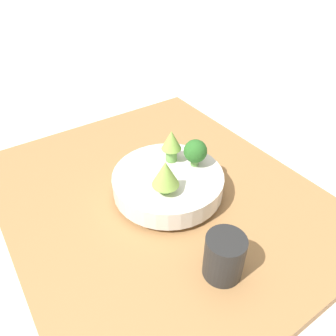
{
  "coord_description": "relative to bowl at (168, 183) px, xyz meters",
  "views": [
    {
      "loc": [
        0.54,
        -0.33,
        0.61
      ],
      "look_at": [
        0.02,
        0.02,
        0.12
      ],
      "focal_mm": 35.0,
      "sensor_mm": 36.0,
      "label": 1
    }
  ],
  "objects": [
    {
      "name": "bowl",
      "position": [
        0.0,
        0.0,
        0.0
      ],
      "size": [
        0.28,
        0.28,
        0.06
      ],
      "color": "silver",
      "rests_on": "table"
    },
    {
      "name": "romanesco_piece_near",
      "position": [
        0.05,
        -0.04,
        0.08
      ],
      "size": [
        0.06,
        0.06,
        0.08
      ],
      "color": "#6BA34C",
      "rests_on": "bowl"
    },
    {
      "name": "table",
      "position": [
        -0.02,
        -0.02,
        -0.05
      ],
      "size": [
        0.87,
        0.74,
        0.03
      ],
      "color": "#9E7042",
      "rests_on": "ground_plane"
    },
    {
      "name": "ground_plane",
      "position": [
        -0.02,
        -0.02,
        -0.07
      ],
      "size": [
        6.0,
        6.0,
        0.0
      ],
      "primitive_type": "plane",
      "color": "silver"
    },
    {
      "name": "broccoli_floret_back",
      "position": [
        0.01,
        0.08,
        0.07
      ],
      "size": [
        0.06,
        0.06,
        0.07
      ],
      "color": "#609347",
      "rests_on": "bowl"
    },
    {
      "name": "romanesco_piece_far",
      "position": [
        -0.04,
        0.04,
        0.08
      ],
      "size": [
        0.05,
        0.05,
        0.09
      ],
      "color": "#6BA34C",
      "rests_on": "bowl"
    },
    {
      "name": "cup",
      "position": [
        0.25,
        -0.04,
        0.01
      ],
      "size": [
        0.08,
        0.08,
        0.1
      ],
      "color": "black",
      "rests_on": "table"
    }
  ]
}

